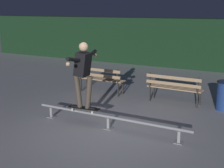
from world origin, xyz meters
TOP-DOWN VIEW (x-y plane):
  - ground_plane at (0.00, 0.00)m, footprint 90.00×90.00m
  - hedge_backdrop at (0.00, 8.70)m, footprint 24.00×1.20m
  - grind_rail at (0.00, 0.20)m, footprint 3.90×0.18m
  - skateboard at (-0.67, 0.20)m, footprint 0.80×0.27m
  - skateboarder at (-0.67, 0.20)m, footprint 0.63×1.40m
  - park_bench_leftmost at (-1.71, 2.77)m, footprint 1.61×0.45m
  - park_bench_left_center at (0.75, 2.77)m, footprint 1.61×0.45m

SIDE VIEW (x-z plane):
  - ground_plane at x=0.00m, z-range 0.00..0.00m
  - grind_rail at x=0.00m, z-range 0.09..0.40m
  - skateboard at x=-0.67m, z-range 0.35..0.44m
  - park_bench_leftmost at x=-1.71m, z-range 0.10..0.98m
  - park_bench_left_center at x=0.75m, z-range 0.10..0.98m
  - hedge_backdrop at x=0.00m, z-range 0.00..2.26m
  - skateboarder at x=-0.67m, z-range 0.55..2.11m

